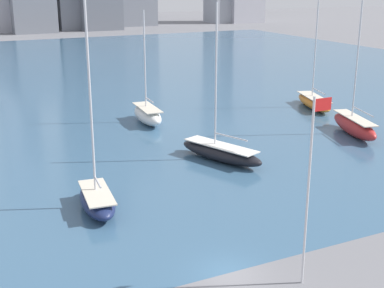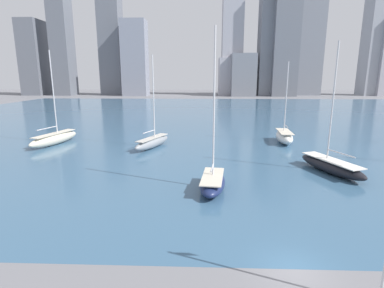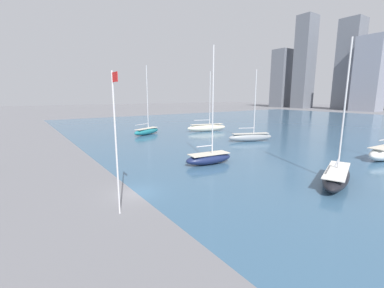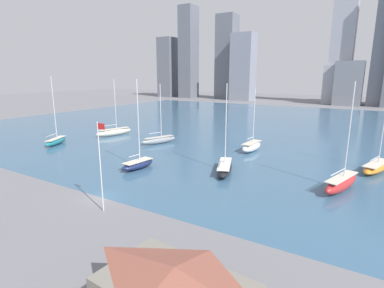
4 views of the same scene
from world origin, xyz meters
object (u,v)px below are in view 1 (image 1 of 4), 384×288
(flag_pole, at_px, (309,186))
(sailboat_white, at_px, (148,114))
(sailboat_orange, at_px, (314,102))
(sailboat_navy, at_px, (97,199))
(sailboat_red, at_px, (354,125))
(sailboat_black, at_px, (221,152))

(flag_pole, distance_m, sailboat_white, 38.99)
(sailboat_orange, relative_size, sailboat_white, 1.13)
(sailboat_orange, bearing_deg, sailboat_navy, -134.15)
(sailboat_red, distance_m, sailboat_navy, 33.40)
(sailboat_white, bearing_deg, flag_pole, -93.42)
(flag_pole, height_order, sailboat_black, sailboat_black)
(sailboat_red, bearing_deg, sailboat_navy, -150.67)
(sailboat_black, height_order, sailboat_orange, sailboat_orange)
(sailboat_white, bearing_deg, sailboat_navy, -115.67)
(sailboat_orange, distance_m, sailboat_white, 23.97)
(sailboat_navy, relative_size, sailboat_white, 1.16)
(sailboat_white, bearing_deg, sailboat_orange, -1.69)
(flag_pole, distance_m, sailboat_red, 33.98)
(sailboat_black, xyz_separation_m, sailboat_orange, (22.62, 14.15, -0.01))
(flag_pole, bearing_deg, sailboat_white, 82.32)
(sailboat_orange, bearing_deg, flag_pole, -111.94)
(flag_pole, bearing_deg, sailboat_red, 43.01)
(sailboat_orange, height_order, sailboat_white, sailboat_orange)
(flag_pole, relative_size, sailboat_orange, 0.73)
(flag_pole, height_order, sailboat_orange, sailboat_orange)
(sailboat_red, relative_size, sailboat_white, 1.15)
(sailboat_navy, xyz_separation_m, sailboat_white, (13.14, 22.82, 0.20))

